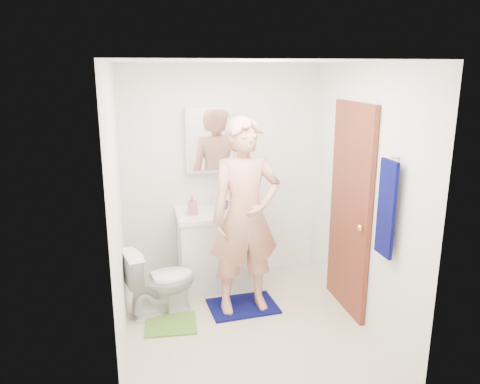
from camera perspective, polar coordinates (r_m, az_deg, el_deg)
The scene contains 22 objects.
floor at distance 4.60m, azimuth 0.70°, elevation -15.99°, with size 2.20×2.40×0.02m, color beige.
ceiling at distance 3.95m, azimuth 0.82°, elevation 15.77°, with size 2.20×2.40×0.02m, color white.
wall_back at distance 5.26m, azimuth -2.25°, elevation 2.25°, with size 2.20×0.02×2.40m, color white.
wall_front at distance 3.01m, azimuth 6.05°, elevation -7.65°, with size 2.20×0.02×2.40m, color white.
wall_left at distance 4.01m, azimuth -14.88°, elevation -2.26°, with size 0.02×2.40×2.40m, color white.
wall_right at distance 4.48m, azimuth 14.70°, elevation -0.46°, with size 0.02×2.40×2.40m, color white.
vanity_cabinet at distance 5.19m, azimuth -3.21°, elevation -7.18°, with size 0.75×0.55×0.80m, color white.
countertop at distance 5.05m, azimuth -3.28°, elevation -2.70°, with size 0.79×0.59×0.05m, color white.
sink_basin at distance 5.05m, azimuth -3.29°, elevation -2.54°, with size 0.40×0.40×0.03m, color white.
faucet at distance 5.20m, azimuth -3.62°, elevation -1.22°, with size 0.03×0.03×0.12m, color silver.
medicine_cabinet at distance 5.09m, azimuth -3.82°, elevation 6.40°, with size 0.50×0.12×0.70m, color white.
mirror_panel at distance 5.03m, azimuth -3.71°, elevation 6.30°, with size 0.46×0.01×0.66m, color white.
door at distance 4.64m, azimuth 13.24°, elevation -2.10°, with size 0.05×0.80×2.05m, color brown.
door_knob at distance 4.37m, azimuth 14.49°, elevation -4.26°, with size 0.07×0.07×0.07m, color gold.
towel at distance 3.95m, azimuth 17.41°, elevation -1.95°, with size 0.03×0.24×0.80m, color #080A4C.
towel_hook at distance 3.88m, azimuth 18.41°, elevation 4.04°, with size 0.02×0.02×0.06m, color silver.
toilet at distance 4.69m, azimuth -9.71°, elevation -10.63°, with size 0.38×0.68×0.69m, color white.
bath_mat at distance 4.88m, azimuth 0.35°, elevation -13.73°, with size 0.67×0.48×0.02m, color #080A4C.
green_rug at distance 4.63m, azimuth -8.41°, elevation -15.66°, with size 0.48×0.40×0.02m, color #5E9331.
soap_dispenser at distance 4.94m, azimuth -5.85°, elevation -1.59°, with size 0.09×0.10×0.21m, color #C95D6F.
toothbrush_cup at distance 5.12m, azimuth -2.04°, elevation -1.61°, with size 0.12×0.12×0.09m, color #63397D.
man at distance 4.46m, azimuth 0.65°, elevation -3.07°, with size 0.69×0.46×1.90m, color tan.
Camera 1 is at (-0.90, -3.84, 2.35)m, focal length 35.00 mm.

